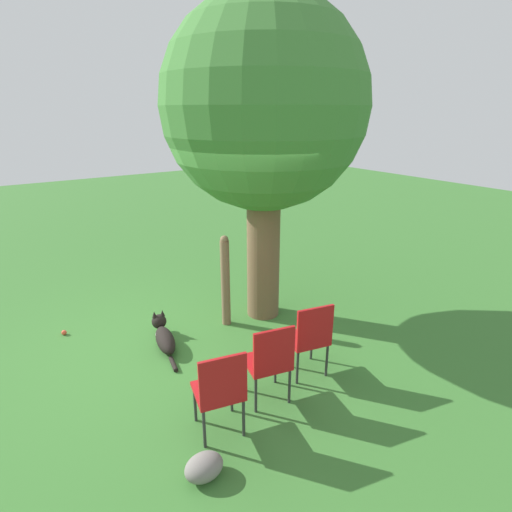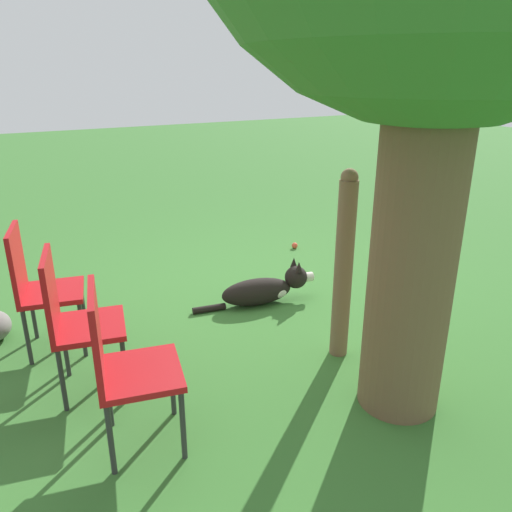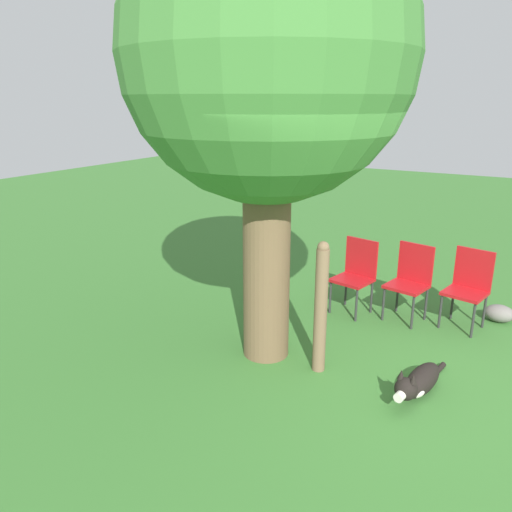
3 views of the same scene
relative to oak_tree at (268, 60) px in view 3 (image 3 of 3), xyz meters
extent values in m
plane|color=#38702D|center=(0.02, -1.40, -2.94)|extent=(30.00, 30.00, 0.00)
cylinder|color=brown|center=(0.00, 0.00, -1.81)|extent=(0.48, 0.48, 2.24)
sphere|color=#427F38|center=(0.00, 0.00, 0.05)|extent=(2.69, 2.69, 2.69)
ellipsoid|color=black|center=(0.07, -1.61, -2.82)|extent=(0.66, 0.33, 0.23)
ellipsoid|color=silver|center=(-0.10, -1.58, -2.83)|extent=(0.25, 0.23, 0.14)
sphere|color=black|center=(-0.29, -1.54, -2.73)|extent=(0.23, 0.23, 0.20)
cylinder|color=silver|center=(-0.41, -1.52, -2.75)|extent=(0.10, 0.10, 0.08)
cone|color=black|center=(-0.30, -1.60, -2.61)|extent=(0.06, 0.06, 0.09)
cone|color=black|center=(-0.28, -1.49, -2.61)|extent=(0.06, 0.06, 0.09)
cylinder|color=black|center=(0.49, -1.69, -2.91)|extent=(0.29, 0.11, 0.06)
cylinder|color=brown|center=(-0.04, -0.62, -2.30)|extent=(0.13, 0.13, 1.27)
sphere|color=brown|center=(-0.04, -0.62, -1.65)|extent=(0.11, 0.11, 0.11)
cube|color=#B21419|center=(1.69, -1.72, -2.50)|extent=(0.51, 0.52, 0.04)
cube|color=#B21419|center=(1.88, -1.76, -2.24)|extent=(0.13, 0.44, 0.48)
cylinder|color=#2D2D2D|center=(1.47, -1.86, -2.72)|extent=(0.03, 0.03, 0.42)
cylinder|color=#2D2D2D|center=(1.56, -1.49, -2.72)|extent=(0.03, 0.03, 0.42)
cylinder|color=#2D2D2D|center=(1.82, -1.94, -2.72)|extent=(0.03, 0.03, 0.42)
cylinder|color=#2D2D2D|center=(1.91, -1.57, -2.72)|extent=(0.03, 0.03, 0.42)
cube|color=#B21419|center=(1.57, -1.07, -2.50)|extent=(0.51, 0.52, 0.04)
cube|color=#B21419|center=(1.76, -1.12, -2.24)|extent=(0.13, 0.44, 0.48)
cylinder|color=#2D2D2D|center=(1.36, -1.22, -2.72)|extent=(0.03, 0.03, 0.42)
cylinder|color=#2D2D2D|center=(1.44, -0.85, -2.72)|extent=(0.03, 0.03, 0.42)
cylinder|color=#2D2D2D|center=(1.71, -1.30, -2.72)|extent=(0.03, 0.03, 0.42)
cylinder|color=#2D2D2D|center=(1.79, -0.93, -2.72)|extent=(0.03, 0.03, 0.42)
cube|color=#B21419|center=(1.46, -0.43, -2.50)|extent=(0.51, 0.52, 0.04)
cube|color=#B21419|center=(1.65, -0.47, -2.24)|extent=(0.13, 0.44, 0.48)
cylinder|color=#2D2D2D|center=(1.24, -0.57, -2.72)|extent=(0.03, 0.03, 0.42)
cylinder|color=#2D2D2D|center=(1.33, -0.20, -2.72)|extent=(0.03, 0.03, 0.42)
cylinder|color=#2D2D2D|center=(1.59, -0.65, -2.72)|extent=(0.03, 0.03, 0.42)
cylinder|color=#2D2D2D|center=(1.68, -0.28, -2.72)|extent=(0.03, 0.03, 0.42)
ellipsoid|color=slate|center=(2.10, -2.10, -2.83)|extent=(0.26, 0.34, 0.21)
camera|label=1|loc=(4.45, -3.17, 0.00)|focal=28.00mm
camera|label=2|loc=(2.05, 1.80, -1.01)|focal=35.00mm
camera|label=3|loc=(-4.21, -2.28, -0.33)|focal=35.00mm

